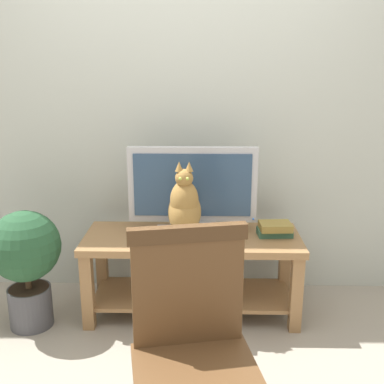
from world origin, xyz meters
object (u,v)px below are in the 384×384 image
Objects in this scene: tv_stand at (192,260)px; book_stack at (275,229)px; tv at (192,188)px; media_box at (185,238)px; potted_plant at (26,258)px; wooden_chair at (193,342)px; cat at (185,207)px.

book_stack is at bearing 1.58° from tv_stand.
tv reaches higher than tv_stand.
potted_plant reaches higher than media_box.
book_stack is (0.48, 1.24, -0.01)m from wooden_chair.
potted_plant is (-0.94, -0.06, -0.30)m from cat.
media_box is at bearing 4.83° from potted_plant.
cat reaches higher than tv_stand.
tv_stand is 1.68× the size of tv.
media_box reaches higher than tv_stand.
tv_stand is 0.41m from cat.
tv is 3.69× the size of book_stack.
potted_plant is at bearing -176.06° from cat.
wooden_chair is (0.03, -1.31, -0.23)m from tv.
tv reaches higher than cat.
tv is 0.22m from cat.
media_box is 0.20m from cat.
wooden_chair is at bearing -88.69° from tv.
potted_plant is at bearing -164.61° from tv.
tv_stand is 1.36× the size of wooden_chair.
tv is at bearing 89.98° from tv_stand.
media_box is 1.63× the size of book_stack.
wooden_chair is (0.03, -1.22, 0.21)m from tv_stand.
cat is 0.99m from potted_plant.
tv reaches higher than wooden_chair.
wooden_chair is 1.33m from book_stack.
book_stack is (0.51, -0.07, -0.24)m from tv.
book_stack is at bearing 11.95° from media_box.
wooden_chair is 1.35× the size of potted_plant.
wooden_chair is 4.56× the size of book_stack.
wooden_chair is at bearing -86.31° from media_box.
cat is 2.06× the size of book_stack.
potted_plant is (-0.94, -0.08, -0.11)m from media_box.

